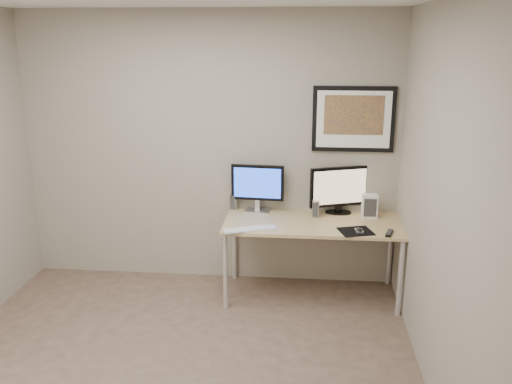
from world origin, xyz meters
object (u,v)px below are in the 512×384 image
speaker_left (234,202)px  fan_unit (370,206)px  keyboard (249,229)px  framed_art (354,119)px  monitor_tv (339,189)px  monitor_large (258,186)px  desk (312,229)px  speaker_right (316,209)px

speaker_left → fan_unit: fan_unit is taller
speaker_left → keyboard: 0.60m
framed_art → speaker_left: size_ratio=4.62×
framed_art → speaker_left: 1.37m
framed_art → monitor_tv: bearing=-150.4°
framed_art → monitor_large: bearing=-175.2°
speaker_left → keyboard: speaker_left is taller
desk → framed_art: bearing=43.5°
speaker_right → fan_unit: 0.50m
desk → monitor_large: (-0.53, 0.26, 0.32)m
framed_art → speaker_left: (-1.11, -0.04, -0.81)m
monitor_tv → monitor_large: bearing=160.9°
speaker_left → fan_unit: 1.29m
framed_art → keyboard: size_ratio=1.56×
speaker_right → keyboard: bearing=-137.8°
keyboard → fan_unit: fan_unit is taller
speaker_right → monitor_large: bearing=175.0°
speaker_left → speaker_right: 0.80m
speaker_right → fan_unit: fan_unit is taller
desk → speaker_left: bearing=158.7°
monitor_large → speaker_left: (-0.23, 0.04, -0.17)m
monitor_large → desk: bearing=-22.0°
desk → monitor_tv: size_ratio=2.88×
keyboard → monitor_large: bearing=66.6°
monitor_large → monitor_tv: monitor_large is taller
monitor_tv → keyboard: 0.99m
monitor_large → fan_unit: (1.05, -0.07, -0.15)m
monitor_tv → speaker_left: 1.02m
monitor_large → monitor_tv: size_ratio=0.91×
monitor_large → fan_unit: monitor_large is taller
monitor_large → speaker_left: bearing=174.9°
keyboard → fan_unit: bearing=2.0°
framed_art → fan_unit: framed_art is taller
desk → fan_unit: (0.52, 0.18, 0.17)m
monitor_large → monitor_tv: 0.77m
monitor_large → keyboard: monitor_large is taller
monitor_large → monitor_tv: bearing=5.2°
desk → speaker_left: speaker_left is taller
monitor_large → speaker_left: monitor_large is taller
fan_unit → speaker_left: bearing=175.8°
desk → keyboard: (-0.55, -0.27, 0.07)m
framed_art → keyboard: bearing=-146.4°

